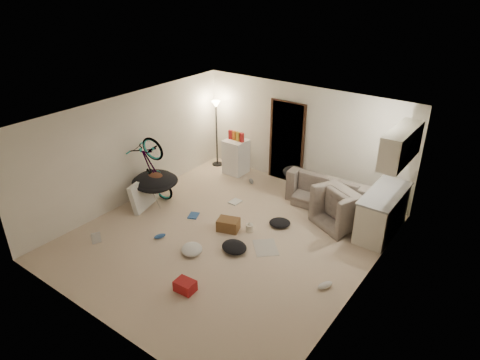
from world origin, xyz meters
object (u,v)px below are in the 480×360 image
Objects in this scene: bicycle at (155,183)px; juicer at (249,227)px; tv_box at (145,192)px; mini_fridge at (236,157)px; kitchen_counter at (382,213)px; drink_case_a at (228,225)px; floor_lamp at (216,119)px; sofa at (330,193)px; drink_case_b at (185,286)px; armchair at (347,210)px; saucer_chair at (155,185)px.

juicer is (2.55, 0.19, -0.35)m from bicycle.
mini_fridge is at bearing 61.48° from tv_box.
drink_case_a is at bearing -145.01° from kitchen_counter.
floor_lamp reaches higher than sofa.
kitchen_counter is 4.23m from drink_case_b.
tv_box reaches higher than drink_case_a.
kitchen_counter is 1.44m from sofa.
sofa is 4.22m from tv_box.
armchair is at bearing 11.01° from tv_box.
floor_lamp is at bearing 113.94° from drink_case_a.
tv_box reaches higher than sofa.
sofa is (3.48, -0.20, -1.03)m from floor_lamp.
mini_fridge reaches higher than saucer_chair.
tv_box is at bearing 175.64° from bicycle.
kitchen_counter is 0.79× the size of sofa.
floor_lamp is 3.63m from sofa.
juicer is (1.93, -2.13, -0.37)m from mini_fridge.
drink_case_a is at bearing -56.25° from mini_fridge.
mini_fridge is 0.92× the size of tv_box.
juicer is (-2.18, -1.58, -0.35)m from kitchen_counter.
kitchen_counter reaches higher than saucer_chair.
drink_case_b is (2.63, -1.87, -0.34)m from saucer_chair.
kitchen_counter is 4.15m from mini_fridge.
drink_case_b is at bearing 78.12° from sofa.
sofa is at bearing 34.85° from saucer_chair.
saucer_chair is (0.09, -0.06, 0.00)m from bicycle.
sofa is 2.20m from juicer.
mini_fridge reaches higher than drink_case_b.
saucer_chair reaches higher than drink_case_a.
saucer_chair is 1.06× the size of tv_box.
floor_lamp reaches higher than drink_case_a.
drink_case_b is (0.56, -1.92, -0.03)m from drink_case_a.
drink_case_a is at bearing 58.69° from sofa.
drink_case_b is at bearing -92.70° from drink_case_a.
floor_lamp is 3.67m from juicer.
armchair is 2.22× the size of drink_case_a.
bicycle reaches higher than drink_case_b.
sofa is 4.31× the size of drink_case_a.
tv_box reaches higher than juicer.
juicer reaches higher than drink_case_b.
tv_box reaches higher than drink_case_b.
floor_lamp is 4.95m from kitchen_counter.
armchair is (0.65, -0.55, 0.04)m from sofa.
kitchen_counter is 5.17m from tv_box.
drink_case_a reaches higher than drink_case_b.
saucer_chair is (-4.64, -1.84, 0.00)m from kitchen_counter.
saucer_chair is at bearing 162.26° from drink_case_a.
drink_case_b is (2.11, -4.26, -0.36)m from mini_fridge.
drink_case_b is at bearing -46.08° from tv_box.
sofa is 2.77m from mini_fridge.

